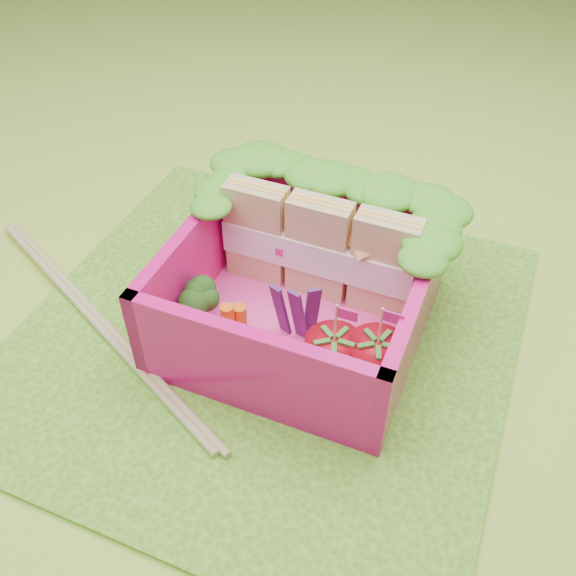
# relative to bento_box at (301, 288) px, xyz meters

# --- Properties ---
(ground) EXTENTS (14.00, 14.00, 0.00)m
(ground) POSITION_rel_bento_box_xyz_m (-0.15, -0.15, -0.31)
(ground) COLOR #AFDC3E
(ground) RESTS_ON ground
(placemat) EXTENTS (2.60, 2.60, 0.03)m
(placemat) POSITION_rel_bento_box_xyz_m (-0.15, -0.15, -0.29)
(placemat) COLOR #598C1F
(placemat) RESTS_ON ground
(bento_floor) EXTENTS (1.30, 1.30, 0.05)m
(bento_floor) POSITION_rel_bento_box_xyz_m (0.00, 0.00, -0.25)
(bento_floor) COLOR #FF41A2
(bento_floor) RESTS_ON placemat
(bento_box) EXTENTS (1.30, 1.30, 0.55)m
(bento_box) POSITION_rel_bento_box_xyz_m (0.00, 0.00, 0.00)
(bento_box) COLOR #E31376
(bento_box) RESTS_ON placemat
(lettuce_ruffle) EXTENTS (1.43, 0.77, 0.11)m
(lettuce_ruffle) POSITION_rel_bento_box_xyz_m (-0.00, 0.48, 0.33)
(lettuce_ruffle) COLOR #3F8F1A
(lettuce_ruffle) RESTS_ON bento_box
(sandwich_stack) EXTENTS (1.10, 0.18, 0.61)m
(sandwich_stack) POSITION_rel_bento_box_xyz_m (0.01, 0.26, 0.07)
(sandwich_stack) COLOR tan
(sandwich_stack) RESTS_ON bento_floor
(broccoli) EXTENTS (0.34, 0.34, 0.24)m
(broccoli) POSITION_rel_bento_box_xyz_m (-0.50, -0.26, -0.05)
(broccoli) COLOR #5E9D4C
(broccoli) RESTS_ON bento_floor
(carrot_sticks) EXTENTS (0.11, 0.13, 0.28)m
(carrot_sticks) POSITION_rel_bento_box_xyz_m (-0.25, -0.30, -0.09)
(carrot_sticks) COLOR orange
(carrot_sticks) RESTS_ON bento_floor
(purple_wedges) EXTENTS (0.22, 0.11, 0.38)m
(purple_wedges) POSITION_rel_bento_box_xyz_m (0.03, -0.14, -0.04)
(purple_wedges) COLOR #491A5C
(purple_wedges) RESTS_ON bento_floor
(strawberry_left) EXTENTS (0.28, 0.28, 0.52)m
(strawberry_left) POSITION_rel_bento_box_xyz_m (0.30, -0.34, -0.08)
(strawberry_left) COLOR red
(strawberry_left) RESTS_ON bento_floor
(strawberry_right) EXTENTS (0.29, 0.29, 0.53)m
(strawberry_right) POSITION_rel_bento_box_xyz_m (0.50, -0.28, -0.08)
(strawberry_right) COLOR red
(strawberry_right) RESTS_ON bento_floor
(snap_peas) EXTENTS (0.57, 0.63, 0.05)m
(snap_peas) POSITION_rel_bento_box_xyz_m (0.40, -0.23, -0.20)
(snap_peas) COLOR #63A634
(snap_peas) RESTS_ON bento_floor
(chopsticks) EXTENTS (2.11, 1.05, 0.04)m
(chopsticks) POSITION_rel_bento_box_xyz_m (-1.04, -0.43, -0.25)
(chopsticks) COLOR tan
(chopsticks) RESTS_ON placemat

